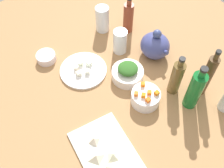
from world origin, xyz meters
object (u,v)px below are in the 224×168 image
teapot (155,45)px  drinking_glass_1 (102,19)px  bowl_carrots (145,97)px  drinking_glass_2 (120,41)px  plate_tofu (83,70)px  bowl_small_side (46,57)px  bottle_1 (195,90)px  bottle_2 (176,78)px  bowl_greens (127,74)px  bottle_3 (128,17)px  bottle_0 (207,75)px  cutting_board (108,156)px

teapot → drinking_glass_1: bearing=-159.4°
bowl_carrots → drinking_glass_1: size_ratio=0.89×
drinking_glass_2 → plate_tofu: bearing=-87.2°
plate_tofu → bowl_small_side: 20.96cm
bottle_1 → drinking_glass_2: (-45.16, -7.34, -4.24)cm
bottle_2 → drinking_glass_1: bottle_2 is taller
bowl_greens → bottle_3: (-27.14, 20.09, 6.76)cm
bottle_0 → bottle_1: bearing=-77.2°
plate_tofu → teapot: (11.17, 36.49, 6.07)cm
bottle_3 → drinking_glass_2: bottle_3 is taller
bowl_greens → bowl_carrots: (15.85, -1.50, 0.61)cm
bottle_2 → bottle_3: bottle_2 is taller
bowl_greens → bottle_3: 34.44cm
plate_tofu → teapot: teapot is taller
bottle_3 → drinking_glass_1: size_ratio=1.49×
plate_tofu → bowl_greens: (15.73, 15.93, 2.02)cm
plate_tofu → bottle_1: (44.02, 30.61, 10.43)cm
cutting_board → drinking_glass_1: (-64.20, 39.14, 6.95)cm
bottle_1 → bottle_2: bottle_1 is taller
bowl_greens → drinking_glass_1: (-35.80, 8.84, 4.83)cm
bottle_2 → drinking_glass_2: (-35.11, -6.14, -2.95)cm
bowl_small_side → drinking_glass_2: size_ratio=0.73×
bowl_greens → bowl_carrots: 15.93cm
teapot → drinking_glass_1: size_ratio=1.15×
drinking_glass_2 → bottle_1: bearing=9.2°
bowl_carrots → bowl_small_side: (-48.75, -26.36, -1.25)cm
drinking_glass_1 → cutting_board: bearing=-31.4°
bottle_1 → bottle_2: size_ratio=1.13×
teapot → drinking_glass_2: size_ratio=1.26×
bowl_greens → drinking_glass_2: drinking_glass_2 is taller
bowl_carrots → bottle_3: size_ratio=0.60×
cutting_board → bottle_1: (-0.11, 44.99, 10.53)cm
bowl_greens → bottle_1: 32.96cm
bowl_carrots → drinking_glass_1: drinking_glass_1 is taller
bowl_carrots → drinking_glass_2: drinking_glass_2 is taller
plate_tofu → bowl_small_side: size_ratio=2.37×
teapot → bottle_1: bearing=-10.1°
plate_tofu → teapot: 38.64cm
bottle_0 → teapot: bearing=-173.7°
bowl_greens → bottle_2: bearing=36.5°
bowl_greens → bowl_small_side: 43.12cm
plate_tofu → bowl_carrots: size_ratio=1.78×
cutting_board → plate_tofu: 46.41cm
bowl_carrots → bottle_3: (-42.99, 21.59, 6.14)cm
bowl_small_side → drinking_glass_2: bearing=65.5°
bottle_1 → drinking_glass_1: 64.46cm
cutting_board → teapot: bearing=122.9°
bowl_small_side → drinking_glass_2: 38.98cm
teapot → bottle_2: (22.80, -7.08, 3.06)cm
bottle_1 → bottle_3: bearing=174.4°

